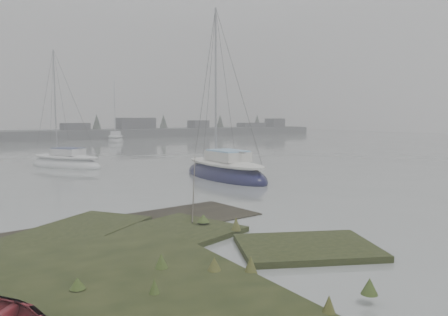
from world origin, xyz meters
TOP-DOWN VIEW (x-y plane):
  - ground at (0.00, 30.00)m, footprint 160.00×160.00m
  - far_shoreline at (26.84, 61.90)m, footprint 60.00×8.00m
  - sailboat_main at (6.03, 11.98)m, footprint 2.45×7.40m
  - sailboat_white at (-0.30, 22.57)m, footprint 4.86×6.37m
  - sailboat_far_b at (12.92, 50.75)m, footprint 4.04×6.82m

SIDE VIEW (x-z plane):
  - ground at x=0.00m, z-range 0.00..0.00m
  - sailboat_white at x=-0.30m, z-range -4.09..4.63m
  - sailboat_far_b at x=12.92m, z-range -4.29..4.86m
  - sailboat_main at x=6.03m, z-range -4.89..5.54m
  - far_shoreline at x=26.84m, z-range -1.22..2.93m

